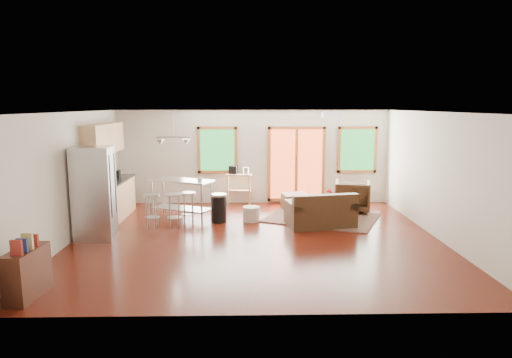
{
  "coord_description": "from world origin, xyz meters",
  "views": [
    {
      "loc": [
        -0.21,
        -9.14,
        2.74
      ],
      "look_at": [
        0.0,
        0.3,
        1.2
      ],
      "focal_mm": 32.0,
      "sensor_mm": 36.0,
      "label": 1
    }
  ],
  "objects_px": {
    "rug": "(322,218)",
    "loveseat": "(321,213)",
    "armchair": "(352,195)",
    "ottoman": "(296,202)",
    "kitchen_cart": "(239,178)",
    "refrigerator": "(95,193)",
    "coffee_table": "(324,202)",
    "island": "(181,192)"
  },
  "relations": [
    {
      "from": "ottoman",
      "to": "kitchen_cart",
      "type": "distance_m",
      "value": 1.81
    },
    {
      "from": "ottoman",
      "to": "island",
      "type": "distance_m",
      "value": 3.0
    },
    {
      "from": "loveseat",
      "to": "armchair",
      "type": "height_order",
      "value": "armchair"
    },
    {
      "from": "loveseat",
      "to": "armchair",
      "type": "bearing_deg",
      "value": 43.87
    },
    {
      "from": "loveseat",
      "to": "kitchen_cart",
      "type": "xyz_separation_m",
      "value": [
        -1.9,
        2.45,
        0.42
      ]
    },
    {
      "from": "coffee_table",
      "to": "island",
      "type": "relative_size",
      "value": 0.7
    },
    {
      "from": "rug",
      "to": "kitchen_cart",
      "type": "bearing_deg",
      "value": 140.35
    },
    {
      "from": "refrigerator",
      "to": "kitchen_cart",
      "type": "distance_m",
      "value": 4.35
    },
    {
      "from": "ottoman",
      "to": "kitchen_cart",
      "type": "bearing_deg",
      "value": 150.09
    },
    {
      "from": "rug",
      "to": "coffee_table",
      "type": "relative_size",
      "value": 2.22
    },
    {
      "from": "refrigerator",
      "to": "coffee_table",
      "type": "bearing_deg",
      "value": 13.43
    },
    {
      "from": "refrigerator",
      "to": "rug",
      "type": "bearing_deg",
      "value": 12.75
    },
    {
      "from": "loveseat",
      "to": "armchair",
      "type": "relative_size",
      "value": 1.8
    },
    {
      "from": "coffee_table",
      "to": "refrigerator",
      "type": "height_order",
      "value": "refrigerator"
    },
    {
      "from": "rug",
      "to": "refrigerator",
      "type": "height_order",
      "value": "refrigerator"
    },
    {
      "from": "loveseat",
      "to": "armchair",
      "type": "distance_m",
      "value": 1.79
    },
    {
      "from": "rug",
      "to": "coffee_table",
      "type": "height_order",
      "value": "coffee_table"
    },
    {
      "from": "rug",
      "to": "refrigerator",
      "type": "relative_size",
      "value": 1.34
    },
    {
      "from": "rug",
      "to": "loveseat",
      "type": "xyz_separation_m",
      "value": [
        -0.15,
        -0.76,
        0.3
      ]
    },
    {
      "from": "ottoman",
      "to": "refrigerator",
      "type": "bearing_deg",
      "value": -152.07
    },
    {
      "from": "armchair",
      "to": "island",
      "type": "relative_size",
      "value": 0.55
    },
    {
      "from": "refrigerator",
      "to": "kitchen_cart",
      "type": "height_order",
      "value": "refrigerator"
    },
    {
      "from": "kitchen_cart",
      "to": "refrigerator",
      "type": "bearing_deg",
      "value": -132.27
    },
    {
      "from": "armchair",
      "to": "ottoman",
      "type": "bearing_deg",
      "value": 7.57
    },
    {
      "from": "coffee_table",
      "to": "ottoman",
      "type": "relative_size",
      "value": 1.73
    },
    {
      "from": "loveseat",
      "to": "coffee_table",
      "type": "height_order",
      "value": "loveseat"
    },
    {
      "from": "kitchen_cart",
      "to": "rug",
      "type": "bearing_deg",
      "value": -39.65
    },
    {
      "from": "island",
      "to": "kitchen_cart",
      "type": "xyz_separation_m",
      "value": [
        1.36,
        1.64,
        0.07
      ]
    },
    {
      "from": "loveseat",
      "to": "kitchen_cart",
      "type": "height_order",
      "value": "kitchen_cart"
    },
    {
      "from": "rug",
      "to": "loveseat",
      "type": "bearing_deg",
      "value": -101.27
    },
    {
      "from": "armchair",
      "to": "refrigerator",
      "type": "xyz_separation_m",
      "value": [
        -5.87,
        -2.2,
        0.5
      ]
    },
    {
      "from": "armchair",
      "to": "island",
      "type": "bearing_deg",
      "value": 21.57
    },
    {
      "from": "rug",
      "to": "armchair",
      "type": "bearing_deg",
      "value": 37.36
    },
    {
      "from": "loveseat",
      "to": "island",
      "type": "xyz_separation_m",
      "value": [
        -3.26,
        0.81,
        0.35
      ]
    },
    {
      "from": "island",
      "to": "armchair",
      "type": "bearing_deg",
      "value": 8.36
    },
    {
      "from": "coffee_table",
      "to": "kitchen_cart",
      "type": "bearing_deg",
      "value": 142.78
    },
    {
      "from": "kitchen_cart",
      "to": "coffee_table",
      "type": "bearing_deg",
      "value": -37.22
    },
    {
      "from": "rug",
      "to": "loveseat",
      "type": "relative_size",
      "value": 1.58
    },
    {
      "from": "loveseat",
      "to": "ottoman",
      "type": "relative_size",
      "value": 2.43
    },
    {
      "from": "armchair",
      "to": "ottoman",
      "type": "height_order",
      "value": "armchair"
    },
    {
      "from": "armchair",
      "to": "kitchen_cart",
      "type": "bearing_deg",
      "value": -5.68
    },
    {
      "from": "rug",
      "to": "island",
      "type": "relative_size",
      "value": 1.55
    }
  ]
}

